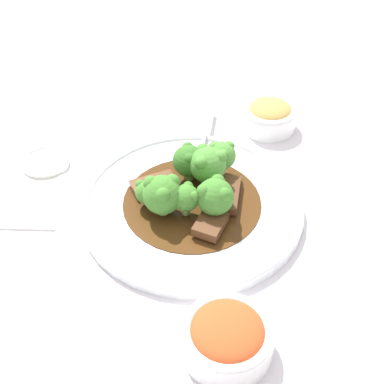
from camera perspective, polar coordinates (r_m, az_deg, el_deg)
The scene contains 17 objects.
ground_plane at distance 0.76m, azimuth 0.00°, elevation -1.91°, with size 4.00×4.00×0.00m, color silver.
main_plate at distance 0.75m, azimuth 0.00°, elevation -1.36°, with size 0.31×0.31×0.02m.
beef_strip_0 at distance 0.77m, azimuth -4.10°, elevation 0.91°, with size 0.05×0.07×0.01m.
beef_strip_1 at distance 0.75m, azimuth 3.81°, elevation -0.30°, with size 0.08×0.05×0.01m.
beef_strip_2 at distance 0.70m, azimuth 1.99°, elevation -3.46°, with size 0.06×0.05×0.01m.
broccoli_floret_0 at distance 0.77m, azimuth 3.19°, elevation 3.93°, with size 0.04×0.04×0.05m.
broccoli_floret_1 at distance 0.71m, azimuth -0.66°, elevation -0.58°, with size 0.04×0.04×0.05m.
broccoli_floret_2 at distance 0.75m, azimuth 1.69°, elevation 2.99°, with size 0.05×0.05×0.06m.
broccoli_floret_3 at distance 0.73m, azimuth -4.85°, elevation 0.16°, with size 0.03×0.03×0.04m.
broccoli_floret_4 at distance 0.70m, azimuth 2.47°, elevation -0.43°, with size 0.05×0.05×0.06m.
broccoli_floret_5 at distance 0.76m, azimuth -0.05°, elevation 3.42°, with size 0.05×0.05×0.05m.
broccoli_floret_6 at distance 0.71m, azimuth -3.17°, elevation -0.21°, with size 0.05×0.05×0.06m.
serving_spoon at distance 0.81m, azimuth 0.89°, elevation 3.88°, with size 0.20×0.07×0.01m.
side_bowl_kimchi at distance 0.60m, azimuth 3.77°, elevation -15.16°, with size 0.10×0.10×0.05m.
side_bowl_appetizer at distance 0.91m, azimuth 8.27°, elevation 8.08°, with size 0.09×0.09×0.05m.
sauce_dish at distance 0.86m, azimuth -15.39°, elevation 3.12°, with size 0.07×0.07×0.01m.
paper_napkin at distance 0.81m, azimuth -17.06°, elevation -0.74°, with size 0.13×0.12×0.01m.
Camera 1 is at (0.54, -0.05, 0.53)m, focal length 50.00 mm.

